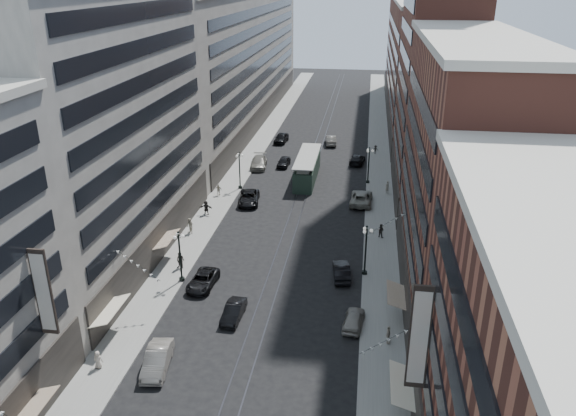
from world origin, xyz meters
The scene contains 36 objects.
ground centered at (0.00, 60.00, 0.00)m, with size 220.00×220.00×0.00m, color black.
sidewalk_west centered at (-11.00, 70.00, 0.07)m, with size 4.00×180.00×0.15m, color gray.
sidewalk_east centered at (11.00, 70.00, 0.07)m, with size 4.00×180.00×0.15m, color gray.
rail_west centered at (-0.70, 70.00, 0.01)m, with size 0.12×180.00×0.02m, color #2D2D33.
rail_east centered at (0.70, 70.00, 0.01)m, with size 0.12×180.00×0.02m, color #2D2D33.
building_west_mid centered at (-17.00, 33.00, 14.00)m, with size 8.00×36.00×28.00m, color #A19B8F.
building_west_far centered at (-17.00, 96.00, 13.00)m, with size 8.00×90.00×26.00m, color #A19B8F.
building_east_mid centered at (17.00, 28.00, 12.00)m, with size 8.00×30.00×24.00m, color brown.
building_east_tower centered at (17.00, 56.00, 21.00)m, with size 8.00×26.00×42.00m, color brown.
building_east_far centered at (17.00, 105.00, 12.00)m, with size 8.00×72.00×24.00m, color brown.
lamppost_sw_far centered at (-9.20, 28.00, 3.10)m, with size 1.03×1.14×5.52m.
lamppost_sw_mid centered at (-9.20, 55.00, 3.10)m, with size 1.03×1.14×5.52m.
lamppost_se_far centered at (9.20, 32.00, 3.10)m, with size 1.03×1.14×5.52m.
lamppost_se_mid centered at (9.20, 60.00, 3.10)m, with size 1.03×1.14×5.52m.
streetcar centered at (0.00, 60.75, 1.73)m, with size 3.00×13.53×3.74m.
car_1 centered at (-6.80, 14.54, 0.82)m, with size 1.75×5.00×1.65m, color gray.
car_2 centered at (-6.80, 27.36, 0.69)m, with size 2.31×5.00×1.39m, color black.
car_4 centered at (8.40, 22.59, 0.71)m, with size 1.68×4.18×1.43m, color gray.
car_5 centered at (-2.45, 22.32, 0.71)m, with size 1.50×4.30×1.42m, color black.
pedestrian_1 centered at (-11.39, 13.79, 0.91)m, with size 0.74×0.40×1.51m, color #B0A391.
pedestrian_2 centered at (-10.12, 30.47, 1.07)m, with size 0.89×0.49×1.83m, color black.
pedestrian_4 centered at (11.37, 20.28, 0.98)m, with size 0.97×0.44×1.66m, color #ADA28F.
car_7 centered at (-6.80, 49.83, 0.80)m, with size 2.65×5.75×1.60m, color black.
car_8 centered at (-8.40, 65.18, 0.87)m, with size 2.43×5.97×1.73m, color slate.
car_9 centered at (-7.05, 80.22, 0.87)m, with size 2.06×5.12×1.75m, color black.
car_10 centered at (6.85, 31.17, 0.76)m, with size 1.61×4.62×1.52m, color black.
car_11 centered at (8.40, 51.85, 0.85)m, with size 2.83×6.14×1.71m, color gray.
car_12 centered at (7.36, 69.49, 0.76)m, with size 2.12×5.21×1.51m, color black.
car_13 centered at (-4.50, 66.40, 0.75)m, with size 1.76×4.37×1.49m, color black.
car_14 centered at (2.21, 80.17, 0.85)m, with size 1.80×5.16×1.70m, color #67645C.
pedestrian_5 centered at (-11.43, 44.93, 1.07)m, with size 1.71×0.49×1.85m, color black.
pedestrian_6 centered at (-11.57, 51.79, 0.99)m, with size 0.98×0.45×1.67m, color #A19A85.
pedestrian_7 centered at (10.92, 41.20, 0.99)m, with size 0.82×0.45×1.68m, color black.
pedestrian_8 centered at (11.95, 55.87, 1.10)m, with size 0.70×0.46×1.91m, color gray.
pedestrian_9 centered at (10.34, 75.07, 0.90)m, with size 0.96×0.40×1.49m, color black.
pedestrian_extra_0 centered at (-11.73, 38.97, 1.12)m, with size 0.94×0.52×1.94m, color #B3AA94.
Camera 1 is at (8.62, -19.92, 28.97)m, focal length 35.00 mm.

